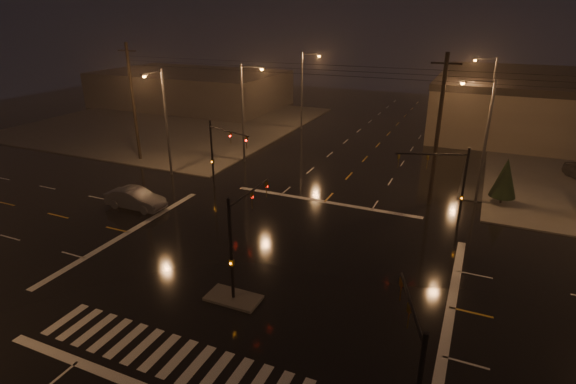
% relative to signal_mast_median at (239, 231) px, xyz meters
% --- Properties ---
extents(ground, '(140.00, 140.00, 0.00)m').
position_rel_signal_mast_median_xyz_m(ground, '(-0.00, 3.07, -3.75)').
color(ground, black).
rests_on(ground, ground).
extents(sidewalk_nw, '(36.00, 36.00, 0.12)m').
position_rel_signal_mast_median_xyz_m(sidewalk_nw, '(-30.00, 33.07, -3.69)').
color(sidewalk_nw, '#494641').
rests_on(sidewalk_nw, ground).
extents(median_island, '(3.00, 1.60, 0.15)m').
position_rel_signal_mast_median_xyz_m(median_island, '(-0.00, -0.93, -3.68)').
color(median_island, '#494641').
rests_on(median_island, ground).
extents(crosswalk, '(15.00, 2.60, 0.01)m').
position_rel_signal_mast_median_xyz_m(crosswalk, '(-0.00, -5.93, -3.75)').
color(crosswalk, beige).
rests_on(crosswalk, ground).
extents(stop_bar_far, '(16.00, 0.50, 0.01)m').
position_rel_signal_mast_median_xyz_m(stop_bar_far, '(-0.00, 14.07, -3.75)').
color(stop_bar_far, beige).
rests_on(stop_bar_far, ground).
extents(commercial_block, '(30.00, 18.00, 5.60)m').
position_rel_signal_mast_median_xyz_m(commercial_block, '(-35.00, 45.07, -0.95)').
color(commercial_block, '#403A38').
rests_on(commercial_block, ground).
extents(signal_mast_median, '(0.25, 4.59, 6.00)m').
position_rel_signal_mast_median_xyz_m(signal_mast_median, '(0.00, 0.00, 0.00)').
color(signal_mast_median, black).
rests_on(signal_mast_median, ground).
extents(signal_mast_ne, '(4.84, 1.86, 6.00)m').
position_rel_signal_mast_median_xyz_m(signal_mast_ne, '(9.50, 13.21, 0.04)').
color(signal_mast_ne, black).
rests_on(signal_mast_ne, ground).
extents(signal_mast_nw, '(4.84, 1.86, 6.00)m').
position_rel_signal_mast_median_xyz_m(signal_mast_nw, '(-9.50, 13.21, 0.04)').
color(signal_mast_nw, black).
rests_on(signal_mast_nw, ground).
extents(signal_mast_se, '(1.55, 3.87, 6.00)m').
position_rel_signal_mast_median_xyz_m(signal_mast_se, '(10.23, -6.68, -0.04)').
color(signal_mast_se, black).
rests_on(signal_mast_se, ground).
extents(streetlight_1, '(2.77, 0.32, 10.00)m').
position_rel_signal_mast_median_xyz_m(streetlight_1, '(-11.18, 21.07, 2.05)').
color(streetlight_1, '#38383A').
rests_on(streetlight_1, ground).
extents(streetlight_2, '(2.77, 0.32, 10.00)m').
position_rel_signal_mast_median_xyz_m(streetlight_2, '(-11.18, 37.07, 2.05)').
color(streetlight_2, '#38383A').
rests_on(streetlight_2, ground).
extents(streetlight_3, '(2.77, 0.32, 10.00)m').
position_rel_signal_mast_median_xyz_m(streetlight_3, '(11.18, 19.07, 2.05)').
color(streetlight_3, '#38383A').
rests_on(streetlight_3, ground).
extents(streetlight_4, '(2.77, 0.32, 10.00)m').
position_rel_signal_mast_median_xyz_m(streetlight_4, '(11.18, 39.07, 2.05)').
color(streetlight_4, '#38383A').
rests_on(streetlight_4, ground).
extents(streetlight_5, '(0.32, 2.77, 10.00)m').
position_rel_signal_mast_median_xyz_m(streetlight_5, '(-16.00, 14.26, 2.05)').
color(streetlight_5, '#38383A').
rests_on(streetlight_5, ground).
extents(utility_pole_0, '(2.20, 0.32, 12.00)m').
position_rel_signal_mast_median_xyz_m(utility_pole_0, '(-22.00, 17.07, 2.38)').
color(utility_pole_0, black).
rests_on(utility_pole_0, ground).
extents(utility_pole_1, '(2.20, 0.32, 12.00)m').
position_rel_signal_mast_median_xyz_m(utility_pole_1, '(8.00, 17.07, 2.38)').
color(utility_pole_1, black).
rests_on(utility_pole_1, ground).
extents(conifer_0, '(2.07, 2.07, 3.93)m').
position_rel_signal_mast_median_xyz_m(conifer_0, '(13.38, 19.45, -1.44)').
color(conifer_0, black).
rests_on(conifer_0, ground).
extents(car_crossing, '(5.03, 1.84, 1.65)m').
position_rel_signal_mast_median_xyz_m(car_crossing, '(-13.44, 6.70, -2.93)').
color(car_crossing, '#5B5D62').
rests_on(car_crossing, ground).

